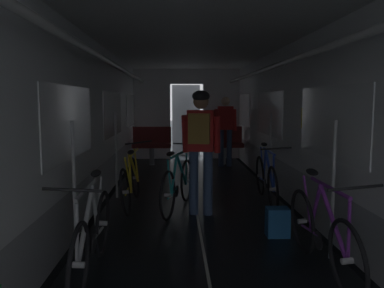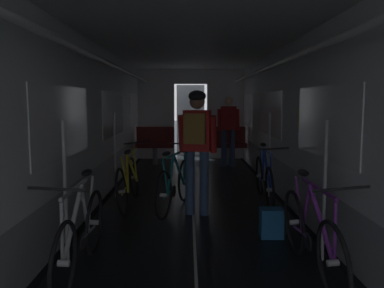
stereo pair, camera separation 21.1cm
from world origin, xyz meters
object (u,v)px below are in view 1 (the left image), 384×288
object	(u,v)px
bicycle_yellow	(131,181)
bicycle_teal_in_aisle	(178,184)
bicycle_silver	(92,235)
person_cyclist_aisle	(201,139)
bench_seat_far_right	(223,142)
bicycle_purple	(322,233)
bicycle_blue	(266,179)
backpack_on_floor	(278,222)
bench_seat_far_left	(152,142)
person_standing_near_bench	(225,126)

from	to	relation	value
bicycle_yellow	bicycle_teal_in_aisle	distance (m)	0.75
bicycle_silver	person_cyclist_aisle	distance (m)	2.28
bench_seat_far_right	bicycle_yellow	distance (m)	4.34
bicycle_yellow	bicycle_silver	distance (m)	2.38
bicycle_purple	bicycle_silver	distance (m)	2.09
bicycle_blue	backpack_on_floor	distance (m)	1.53
bicycle_yellow	bicycle_purple	xyz separation A→B (m)	(2.02, -2.39, 0.00)
bench_seat_far_left	bench_seat_far_right	size ratio (longest dim) A/B	1.00
bicycle_teal_in_aisle	person_standing_near_bench	bearing A→B (deg)	72.84
backpack_on_floor	person_cyclist_aisle	bearing A→B (deg)	133.35
bench_seat_far_left	person_cyclist_aisle	distance (m)	4.54
bench_seat_far_left	person_standing_near_bench	distance (m)	1.89
bicycle_yellow	backpack_on_floor	xyz separation A→B (m)	(1.88, -1.41, -0.21)
bicycle_silver	person_standing_near_bench	xyz separation A→B (m)	(1.94, 5.91, 0.59)
person_standing_near_bench	bench_seat_far_right	bearing A→B (deg)	90.41
backpack_on_floor	person_standing_near_bench	bearing A→B (deg)	90.00
bench_seat_far_left	bicycle_blue	xyz separation A→B (m)	(2.01, -3.81, -0.18)
person_standing_near_bench	bench_seat_far_left	bearing A→B (deg)	168.21
person_cyclist_aisle	backpack_on_floor	size ratio (longest dim) A/B	5.09
bench_seat_far_left	bench_seat_far_right	world-z (taller)	same
bicycle_yellow	bicycle_purple	bearing A→B (deg)	-49.80
bench_seat_far_left	bench_seat_far_right	xyz separation A→B (m)	(1.80, 0.00, 0.00)
bicycle_teal_in_aisle	bicycle_silver	bearing A→B (deg)	-109.98
bicycle_silver	bicycle_teal_in_aisle	xyz separation A→B (m)	(0.78, 2.14, 0.00)
person_standing_near_bench	backpack_on_floor	distance (m)	5.00
bicycle_blue	backpack_on_floor	world-z (taller)	bicycle_blue
bench_seat_far_right	bicycle_purple	bearing A→B (deg)	-88.66
bench_seat_far_right	backpack_on_floor	world-z (taller)	bench_seat_far_right
bicycle_yellow	bicycle_silver	bearing A→B (deg)	-91.61
bench_seat_far_left	person_cyclist_aisle	size ratio (longest dim) A/B	0.57
bicycle_purple	bench_seat_far_right	bearing A→B (deg)	91.34
bench_seat_far_left	bicycle_yellow	size ratio (longest dim) A/B	0.58
bicycle_yellow	backpack_on_floor	world-z (taller)	bicycle_yellow
bicycle_silver	backpack_on_floor	bearing A→B (deg)	26.64
bicycle_purple	person_standing_near_bench	xyz separation A→B (m)	(-0.15, 5.92, 0.59)
bicycle_blue	backpack_on_floor	size ratio (longest dim) A/B	4.98
bicycle_yellow	person_standing_near_bench	size ratio (longest dim) A/B	1.00
bicycle_blue	bicycle_silver	size ratio (longest dim) A/B	1.00
bicycle_purple	bicycle_yellow	bearing A→B (deg)	130.20
bench_seat_far_right	backpack_on_floor	xyz separation A→B (m)	(0.00, -5.31, -0.40)
bicycle_yellow	bicycle_purple	size ratio (longest dim) A/B	1.00
bicycle_purple	person_standing_near_bench	bearing A→B (deg)	91.40
bench_seat_far_right	person_standing_near_bench	xyz separation A→B (m)	(0.00, -0.38, 0.41)
bench_seat_far_right	bicycle_yellow	size ratio (longest dim) A/B	0.58
bicycle_blue	bicycle_purple	size ratio (longest dim) A/B	1.00
bicycle_blue	bicycle_silver	bearing A→B (deg)	-130.98
bench_seat_far_left	bicycle_purple	bearing A→B (deg)	-72.82
backpack_on_floor	bicycle_teal_in_aisle	bearing A→B (deg)	134.98
bicycle_yellow	bicycle_blue	distance (m)	2.09
backpack_on_floor	bicycle_silver	bearing A→B (deg)	-153.36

